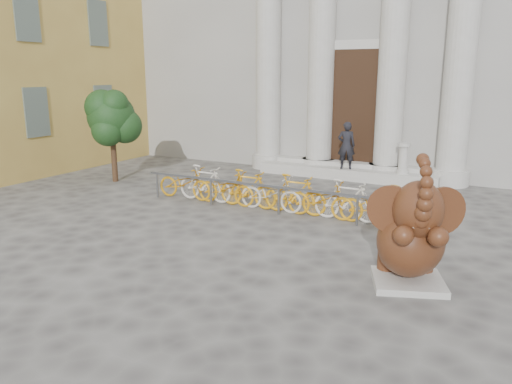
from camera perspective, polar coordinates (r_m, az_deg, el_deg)
The scene contains 8 objects.
ground at distance 8.98m, azimuth -8.43°, elevation -9.28°, with size 80.00×80.00×0.00m, color #474442.
classical_building at distance 22.28m, azimuth 15.66°, elevation 19.54°, with size 22.00×10.70×12.00m.
entrance_steps at distance 17.11m, azimuth 10.40°, elevation 2.23°, with size 6.00×1.20×0.36m, color #A8A59E.
elephant_statue at distance 8.53m, azimuth 17.38°, elevation -5.09°, with size 1.53×1.80×2.27m.
bike_rack at distance 12.60m, azimuth 3.04°, elevation -0.10°, with size 8.00×0.53×1.00m.
tree at distance 16.57m, azimuth -16.16°, elevation 8.12°, with size 1.70×1.55×2.95m.
pedestrian at distance 16.61m, azimuth 10.28°, elevation 5.26°, with size 0.57×0.37×1.56m, color black.
balustrade_post at distance 16.26m, azimuth 16.45°, elevation 3.55°, with size 0.39×0.39×0.96m.
Camera 1 is at (4.97, -6.64, 3.46)m, focal length 35.00 mm.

